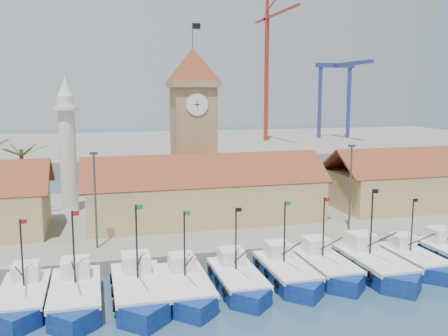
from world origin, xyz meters
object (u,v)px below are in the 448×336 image
object	(u,v)px
boat_0	(23,300)
boat_5	(288,274)
clock_tower	(193,125)
minaret	(68,144)

from	to	relation	value
boat_0	boat_5	size ratio (longest dim) A/B	0.97
clock_tower	minaret	world-z (taller)	clock_tower
boat_0	minaret	distance (m)	26.66
clock_tower	minaret	size ratio (longest dim) A/B	1.39
boat_5	minaret	world-z (taller)	minaret
boat_5	clock_tower	bearing A→B (deg)	98.49
boat_5	minaret	size ratio (longest dim) A/B	0.58
boat_0	clock_tower	world-z (taller)	clock_tower
boat_5	minaret	bearing A→B (deg)	126.40
clock_tower	minaret	bearing A→B (deg)	172.39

